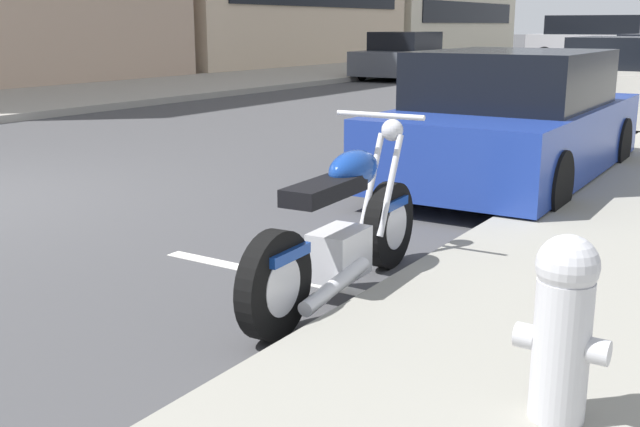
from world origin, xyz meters
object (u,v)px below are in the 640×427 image
Objects in this scene: parked_car_behind_motorcycle at (513,123)px; fire_hydrant at (563,323)px; car_opposite_curb at (403,57)px; parked_motorcycle at (342,232)px; crossing_truck at (595,40)px; parked_car_at_intersection at (624,83)px.

fire_hydrant is at bearing -159.93° from parked_car_behind_motorcycle.
car_opposite_curb is at bearing 29.71° from parked_car_behind_motorcycle.
car_opposite_curb reaches higher than parked_motorcycle.
crossing_truck is at bearing 13.33° from fire_hydrant.
parked_car_behind_motorcycle is 16.42m from car_opposite_curb.
parked_car_behind_motorcycle is at bearing -179.88° from parked_car_at_intersection.
parked_motorcycle is 0.50× the size of parked_car_behind_motorcycle.
crossing_truck is (29.92, 5.71, 0.63)m from parked_motorcycle.
parked_car_at_intersection is 11.28m from fire_hydrant.
parked_motorcycle is 2.74× the size of fire_hydrant.
fire_hydrant is (-1.06, -1.63, 0.12)m from parked_motorcycle.
parked_car_at_intersection is (6.09, 0.14, 0.03)m from parked_car_behind_motorcycle.
parked_car_at_intersection is 1.03× the size of car_opposite_curb.
car_opposite_curb reaches higher than parked_car_behind_motorcycle.
parked_car_at_intersection reaches higher than parked_motorcycle.
car_opposite_curb is (8.04, 8.23, -0.00)m from parked_car_at_intersection.
parked_motorcycle is 10.04m from parked_car_at_intersection.
parked_car_at_intersection is 11.51m from car_opposite_curb.
fire_hydrant is at bearing 26.23° from car_opposite_curb.
parked_motorcycle is at bearing -178.77° from parked_car_at_intersection.
crossing_truck reaches higher than fire_hydrant.
car_opposite_curb is at bearing 74.82° from crossing_truck.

